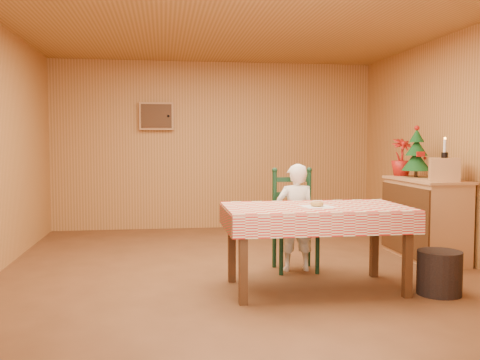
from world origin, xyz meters
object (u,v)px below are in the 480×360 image
shelf_unit (424,218)px  storage_bin (439,273)px  seated_child (296,217)px  ladder_chair (294,222)px  crate (444,169)px  christmas_tree (416,154)px  dining_table (315,215)px

shelf_unit → storage_bin: (-0.59, -1.43, -0.27)m
seated_child → storage_bin: size_ratio=2.90×
ladder_chair → crate: bearing=-2.5°
crate → christmas_tree: (-0.00, 0.65, 0.16)m
seated_child → shelf_unit: bearing=-166.7°
ladder_chair → shelf_unit: bearing=11.4°
shelf_unit → seated_child: bearing=-166.7°
seated_child → christmas_tree: christmas_tree is taller
ladder_chair → shelf_unit: (1.63, 0.33, -0.04)m
ladder_chair → seated_child: size_ratio=0.96×
dining_table → storage_bin: size_ratio=4.26×
dining_table → crate: 1.83m
dining_table → crate: size_ratio=5.52×
dining_table → seated_child: seated_child is taller
ladder_chair → crate: size_ratio=3.60×
dining_table → crate: (1.64, 0.72, 0.37)m
storage_bin → seated_child: bearing=135.0°
seated_child → storage_bin: seated_child is taller
seated_child → storage_bin: (1.05, -1.05, -0.37)m
dining_table → shelf_unit: (1.63, 1.12, -0.22)m
ladder_chair → storage_bin: ladder_chair is taller
storage_bin → ladder_chair: bearing=133.5°
shelf_unit → crate: crate is taller
dining_table → christmas_tree: christmas_tree is taller
dining_table → crate: crate is taller
shelf_unit → christmas_tree: size_ratio=2.00×
seated_child → storage_bin: 1.53m
seated_child → shelf_unit: (1.63, 0.39, -0.10)m
shelf_unit → christmas_tree: (0.01, 0.25, 0.74)m
seated_child → christmas_tree: (1.64, 0.64, 0.65)m
ladder_chair → christmas_tree: size_ratio=1.74×
dining_table → ladder_chair: 0.81m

